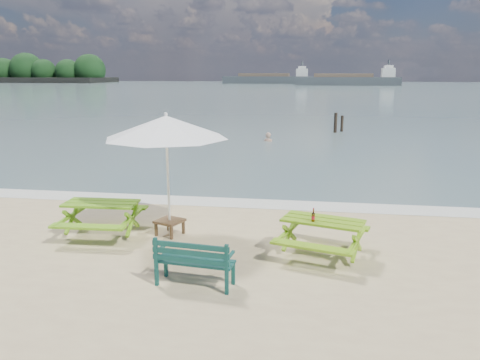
# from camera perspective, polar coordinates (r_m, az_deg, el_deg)

# --- Properties ---
(sea) EXTENTS (300.00, 300.00, 0.00)m
(sea) POSITION_cam_1_polar(r_m,az_deg,el_deg) (92.17, 7.59, 10.84)
(sea) COLOR slate
(sea) RESTS_ON ground
(foam_strip) EXTENTS (22.00, 0.90, 0.01)m
(foam_strip) POSITION_cam_1_polar(r_m,az_deg,el_deg) (12.33, -1.21, -2.76)
(foam_strip) COLOR silver
(foam_strip) RESTS_ON ground
(picnic_table_left) EXTENTS (1.56, 1.72, 0.72)m
(picnic_table_left) POSITION_cam_1_polar(r_m,az_deg,el_deg) (10.27, -16.47, -4.60)
(picnic_table_left) COLOR #5E9717
(picnic_table_left) RESTS_ON ground
(picnic_table_right) EXTENTS (1.87, 1.98, 0.70)m
(picnic_table_right) POSITION_cam_1_polar(r_m,az_deg,el_deg) (8.92, 9.99, -6.99)
(picnic_table_right) COLOR #6F9F18
(picnic_table_right) RESTS_ON ground
(park_bench) EXTENTS (1.31, 0.57, 0.78)m
(park_bench) POSITION_cam_1_polar(r_m,az_deg,el_deg) (7.70, -5.50, -10.96)
(park_bench) COLOR #0D3834
(park_bench) RESTS_ON ground
(side_table) EXTENTS (0.66, 0.66, 0.33)m
(side_table) POSITION_cam_1_polar(r_m,az_deg,el_deg) (10.02, -8.55, -5.68)
(side_table) COLOR brown
(side_table) RESTS_ON ground
(patio_umbrella) EXTENTS (3.30, 3.30, 2.51)m
(patio_umbrella) POSITION_cam_1_polar(r_m,az_deg,el_deg) (9.56, -8.98, 6.39)
(patio_umbrella) COLOR silver
(patio_umbrella) RESTS_ON ground
(beer_bottle) EXTENTS (0.06, 0.06, 0.25)m
(beer_bottle) POSITION_cam_1_polar(r_m,az_deg,el_deg) (8.63, 8.91, -4.50)
(beer_bottle) COLOR brown
(beer_bottle) RESTS_ON picnic_table_right
(swimmer) EXTENTS (0.67, 0.55, 1.57)m
(swimmer) POSITION_cam_1_polar(r_m,az_deg,el_deg) (23.46, 3.46, 3.93)
(swimmer) COLOR tan
(swimmer) RESTS_ON ground
(mooring_pilings) EXTENTS (0.57, 0.77, 1.33)m
(mooring_pilings) POSITION_cam_1_polar(r_m,az_deg,el_deg) (27.41, 11.86, 6.60)
(mooring_pilings) COLOR black
(mooring_pilings) RESTS_ON ground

